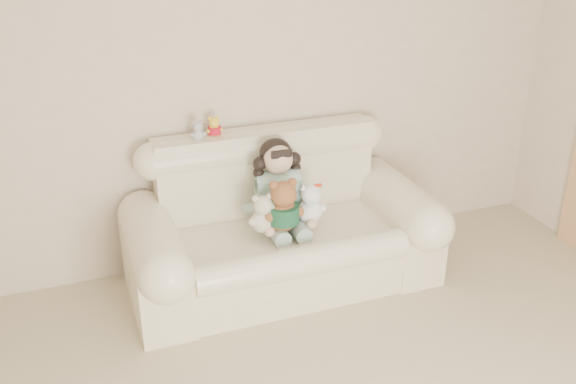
{
  "coord_description": "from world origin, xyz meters",
  "views": [
    {
      "loc": [
        -1.44,
        -1.73,
        2.55
      ],
      "look_at": [
        -0.09,
        1.9,
        0.75
      ],
      "focal_mm": 40.97,
      "sensor_mm": 36.0,
      "label": 1
    }
  ],
  "objects_px": {
    "sofa": "(283,218)",
    "brown_teddy": "(283,201)",
    "seated_child": "(278,183)",
    "white_cat": "(310,200)",
    "cream_teddy": "(263,210)"
  },
  "relations": [
    {
      "from": "brown_teddy",
      "to": "white_cat",
      "type": "height_order",
      "value": "brown_teddy"
    },
    {
      "from": "seated_child",
      "to": "white_cat",
      "type": "distance_m",
      "value": 0.25
    },
    {
      "from": "seated_child",
      "to": "sofa",
      "type": "bearing_deg",
      "value": -77.21
    },
    {
      "from": "brown_teddy",
      "to": "white_cat",
      "type": "bearing_deg",
      "value": 1.51
    },
    {
      "from": "sofa",
      "to": "cream_teddy",
      "type": "height_order",
      "value": "sofa"
    },
    {
      "from": "brown_teddy",
      "to": "white_cat",
      "type": "distance_m",
      "value": 0.22
    },
    {
      "from": "white_cat",
      "to": "cream_teddy",
      "type": "xyz_separation_m",
      "value": [
        -0.34,
        -0.02,
        -0.01
      ]
    },
    {
      "from": "white_cat",
      "to": "brown_teddy",
      "type": "bearing_deg",
      "value": -160.31
    },
    {
      "from": "seated_child",
      "to": "cream_teddy",
      "type": "bearing_deg",
      "value": -123.56
    },
    {
      "from": "sofa",
      "to": "cream_teddy",
      "type": "xyz_separation_m",
      "value": [
        -0.18,
        -0.12,
        0.14
      ]
    },
    {
      "from": "sofa",
      "to": "brown_teddy",
      "type": "xyz_separation_m",
      "value": [
        -0.05,
        -0.14,
        0.2
      ]
    },
    {
      "from": "seated_child",
      "to": "cream_teddy",
      "type": "xyz_separation_m",
      "value": [
        -0.17,
        -0.2,
        -0.08
      ]
    },
    {
      "from": "white_cat",
      "to": "cream_teddy",
      "type": "height_order",
      "value": "white_cat"
    },
    {
      "from": "sofa",
      "to": "seated_child",
      "type": "relative_size",
      "value": 3.32
    },
    {
      "from": "sofa",
      "to": "seated_child",
      "type": "height_order",
      "value": "seated_child"
    }
  ]
}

